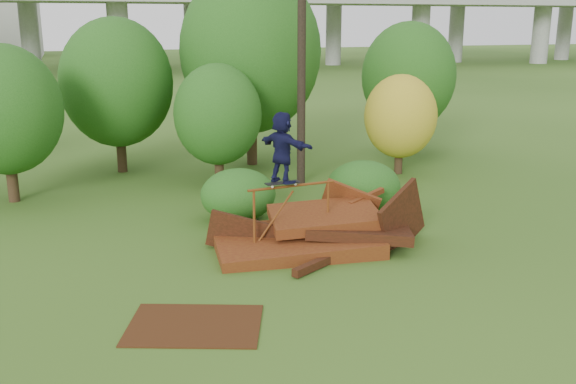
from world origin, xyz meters
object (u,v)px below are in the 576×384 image
object	(u,v)px
scrap_pile	(316,234)
flat_plate	(195,325)
skater	(282,147)
utility_pole	(302,13)

from	to	relation	value
scrap_pile	flat_plate	xyz separation A→B (m)	(-3.65, -3.25, -0.34)
scrap_pile	skater	world-z (taller)	skater
scrap_pile	utility_pole	distance (m)	8.40
skater	scrap_pile	bearing A→B (deg)	-118.10
utility_pole	flat_plate	bearing A→B (deg)	-120.07
skater	flat_plate	distance (m)	4.97
utility_pole	scrap_pile	bearing A→B (deg)	-106.52
scrap_pile	skater	xyz separation A→B (m)	(-0.88, -0.01, 2.21)
flat_plate	utility_pole	xyz separation A→B (m)	(5.50, 9.50, 5.64)
scrap_pile	flat_plate	world-z (taller)	scrap_pile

